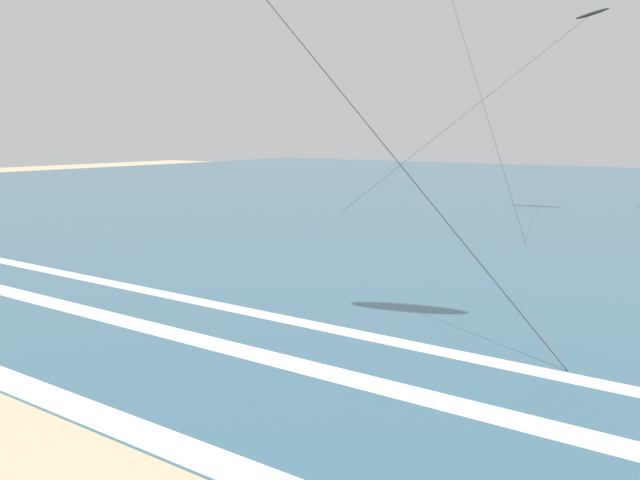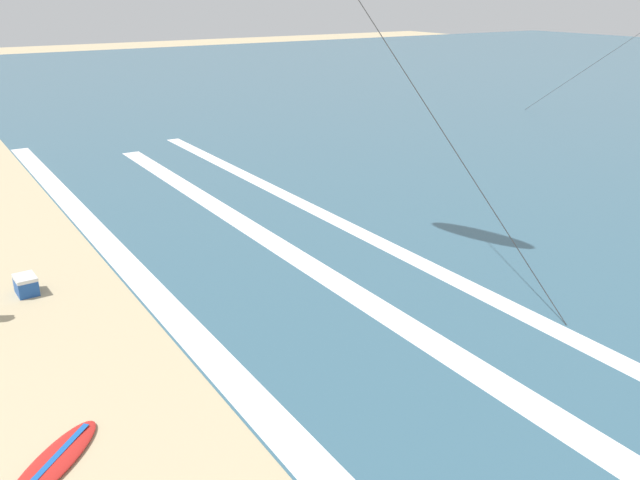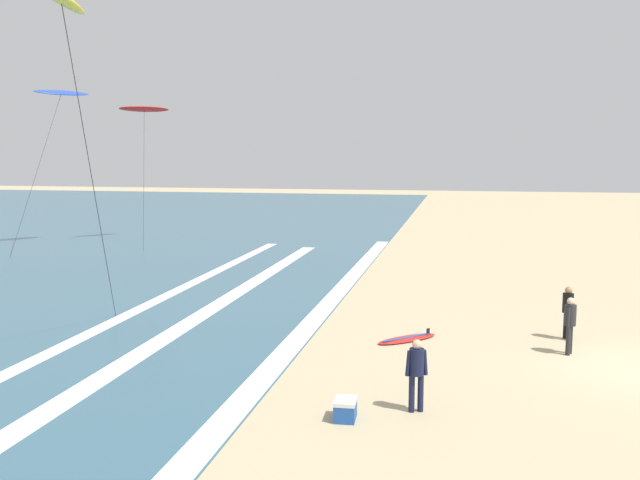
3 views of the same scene
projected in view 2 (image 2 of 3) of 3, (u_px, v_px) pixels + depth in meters
name	position (u px, v px, depth m)	size (l,w,h in m)	color
wave_foam_shoreline	(249.00, 396.00, 11.46)	(44.80, 0.70, 0.01)	white
wave_foam_mid_break	(420.00, 335.00, 13.47)	(38.09, 0.71, 0.01)	white
wave_foam_outer_break	(499.00, 302.00, 14.91)	(40.81, 0.56, 0.01)	white
surfboard_near_water	(53.00, 463.00, 9.80)	(1.89, 1.93, 0.25)	red
cooler_box	(26.00, 285.00, 15.27)	(0.63, 0.48, 0.44)	#1E4C9E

